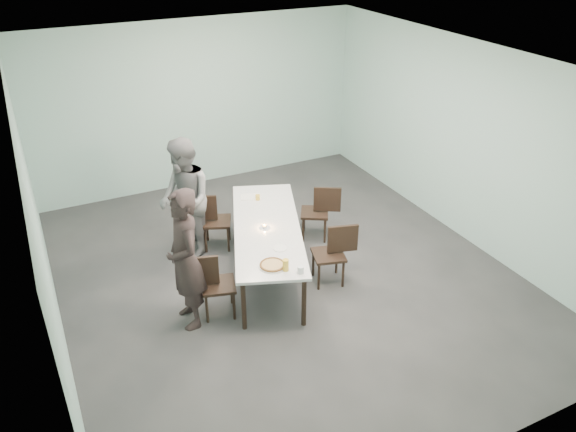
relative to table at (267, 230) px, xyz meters
name	(u,v)px	position (x,y,z in m)	size (l,w,h in m)	color
ground	(285,274)	(0.19, -0.17, -0.69)	(7.00, 7.00, 0.00)	#333335
room_shell	(284,141)	(0.19, -0.17, 1.33)	(6.02, 7.02, 3.01)	#A4CFC7
table	(267,230)	(0.00, 0.00, 0.00)	(1.76, 2.75, 0.75)	white
chair_near_left	(212,281)	(-1.02, -0.56, -0.19)	(0.65, 0.52, 0.87)	black
chair_far_left	(211,218)	(-0.48, 1.00, -0.19)	(0.65, 0.55, 0.87)	black
chair_near_right	(334,250)	(0.73, -0.61, -0.19)	(0.65, 0.52, 0.87)	black
chair_far_right	(320,209)	(1.13, 0.52, -0.19)	(0.64, 0.57, 0.87)	black
diner_near	(185,260)	(-1.32, -0.57, 0.22)	(0.67, 0.44, 1.83)	black
diner_far	(185,199)	(-0.85, 0.98, 0.21)	(0.88, 0.69, 1.81)	slate
pizza	(272,265)	(-0.34, -0.93, 0.08)	(0.34, 0.34, 0.04)	white
side_plate	(280,248)	(-0.09, -0.60, 0.06)	(0.18, 0.18, 0.01)	white
beer_glass	(286,265)	(-0.24, -1.08, 0.13)	(0.08, 0.08, 0.15)	gold
water_tumbler	(301,270)	(-0.10, -1.21, 0.10)	(0.08, 0.08, 0.09)	silver
tealight	(265,227)	(-0.05, -0.03, 0.08)	(0.06, 0.06, 0.05)	silver
amber_tumbler	(258,197)	(0.20, 0.79, 0.10)	(0.07, 0.07, 0.08)	gold
menu	(251,197)	(0.14, 0.92, 0.06)	(0.30, 0.22, 0.01)	silver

